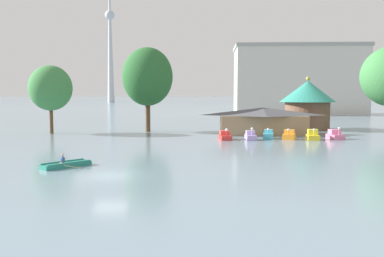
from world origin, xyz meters
name	(u,v)px	position (x,y,z in m)	size (l,w,h in m)	color
ground_plane	(110,176)	(0.00, 0.00, 0.00)	(2000.00, 2000.00, 0.00)	gray
rowboat_with_rower	(66,165)	(-4.58, 3.43, 0.21)	(3.73, 3.96, 1.26)	#237A6B
pedal_boat_red	(225,136)	(9.47, 25.00, 0.47)	(1.81, 3.08, 1.60)	red
pedal_boat_lavender	(251,136)	(12.88, 24.75, 0.50)	(1.51, 2.48, 1.74)	#B299D8
pedal_boat_cyan	(268,135)	(15.45, 26.39, 0.51)	(1.70, 2.45, 1.51)	#4CB7CC
pedal_boat_orange	(289,135)	(18.16, 25.76, 0.52)	(2.16, 2.69, 1.53)	orange
pedal_boat_yellow	(313,136)	(21.25, 25.40, 0.54)	(1.70, 2.62, 1.59)	yellow
pedal_boat_pink	(335,135)	(24.43, 26.21, 0.52)	(2.07, 2.66, 1.71)	pink
boathouse	(263,120)	(15.43, 32.61, 2.13)	(13.75, 7.10, 4.07)	#9E7F5B
green_roof_pavilion	(307,102)	(24.20, 41.59, 4.68)	(9.52, 9.52, 9.08)	brown
shoreline_tree_tall_left	(50,88)	(-17.09, 32.14, 7.02)	(6.58, 6.58, 10.51)	brown
shoreline_tree_mid	(148,77)	(-2.67, 36.09, 8.88)	(8.13, 8.13, 13.60)	brown
background_building_block	(298,80)	(33.91, 96.42, 10.35)	(38.46, 17.13, 20.65)	beige
distant_broadcast_tower	(110,27)	(-64.14, 262.34, 53.12)	(6.81, 6.81, 141.26)	#B7BCC6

